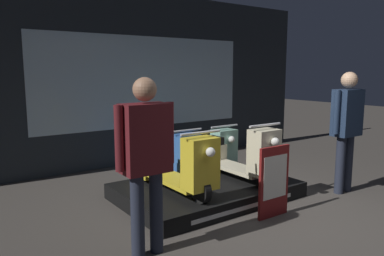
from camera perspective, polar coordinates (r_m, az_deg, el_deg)
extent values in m
plane|color=#423D38|center=(4.74, 15.50, -13.41)|extent=(30.00, 30.00, 0.00)
cube|color=#23282D|center=(7.25, -7.07, 7.39)|extent=(7.89, 0.08, 3.20)
cube|color=silver|center=(7.21, -6.90, 6.99)|extent=(4.34, 0.01, 1.70)
cube|color=black|center=(5.32, 2.18, -9.44)|extent=(2.36, 1.59, 0.21)
cube|color=silver|center=(4.75, 8.21, -11.91)|extent=(1.65, 0.01, 0.05)
cylinder|color=black|center=(4.49, 1.44, -9.52)|extent=(0.09, 0.30, 0.30)
cylinder|color=black|center=(5.44, -6.13, -6.29)|extent=(0.09, 0.30, 0.30)
cube|color=yellow|center=(4.95, -2.72, -7.88)|extent=(0.37, 1.10, 0.05)
cube|color=yellow|center=(4.41, 1.28, -5.45)|extent=(0.39, 0.27, 0.62)
cube|color=yellow|center=(5.40, -6.02, -5.54)|extent=(0.41, 0.31, 0.34)
cube|color=black|center=(5.34, -6.02, -3.16)|extent=(0.30, 0.28, 0.12)
cylinder|color=silver|center=(4.33, 1.36, -0.73)|extent=(0.56, 0.03, 0.03)
sphere|color=white|center=(4.23, 2.84, -3.68)|extent=(0.11, 0.11, 0.11)
cylinder|color=black|center=(5.17, 10.99, -7.21)|extent=(0.09, 0.30, 0.30)
cylinder|color=black|center=(6.02, 2.76, -4.79)|extent=(0.09, 0.30, 0.30)
cube|color=beige|center=(5.58, 6.55, -6.02)|extent=(0.37, 1.10, 0.05)
cube|color=beige|center=(5.10, 10.91, -3.65)|extent=(0.39, 0.27, 0.62)
cube|color=beige|center=(5.98, 2.90, -4.11)|extent=(0.41, 0.31, 0.34)
cube|color=black|center=(5.93, 2.96, -1.94)|extent=(0.30, 0.28, 0.12)
cylinder|color=silver|center=(5.03, 11.09, 0.44)|extent=(0.56, 0.03, 0.03)
sphere|color=white|center=(4.94, 12.56, -2.06)|extent=(0.11, 0.11, 0.11)
cylinder|color=black|center=(5.94, -0.72, -7.01)|extent=(0.09, 0.30, 0.30)
cylinder|color=black|center=(6.92, -6.35, -4.79)|extent=(0.09, 0.30, 0.30)
cube|color=#386BBC|center=(6.42, -3.76, -5.91)|extent=(0.37, 1.10, 0.05)
cube|color=#386BBC|center=(5.88, -0.85, -3.92)|extent=(0.39, 0.27, 0.62)
cube|color=#386BBC|center=(6.88, -6.27, -4.20)|extent=(0.41, 0.31, 0.34)
cube|color=black|center=(6.83, -6.27, -2.33)|extent=(0.30, 0.28, 0.12)
cylinder|color=silver|center=(5.80, -0.82, -0.37)|extent=(0.56, 0.03, 0.03)
sphere|color=white|center=(5.69, 0.23, -2.56)|extent=(0.11, 0.11, 0.11)
cylinder|color=black|center=(6.40, 4.99, -5.89)|extent=(0.09, 0.30, 0.30)
cylinder|color=black|center=(7.31, -1.06, -4.00)|extent=(0.09, 0.30, 0.30)
cube|color=#8EC6AD|center=(6.85, 1.75, -4.97)|extent=(0.37, 1.10, 0.05)
cube|color=#8EC6AD|center=(6.34, 4.89, -3.02)|extent=(0.39, 0.27, 0.62)
cube|color=#8EC6AD|center=(7.28, -0.97, -3.44)|extent=(0.41, 0.31, 0.34)
cube|color=black|center=(7.23, -0.94, -1.66)|extent=(0.30, 0.28, 0.12)
cylinder|color=silver|center=(6.27, 4.98, 0.28)|extent=(0.56, 0.03, 0.03)
sphere|color=white|center=(6.17, 6.06, -1.73)|extent=(0.11, 0.11, 0.11)
cylinder|color=#232838|center=(3.64, -8.30, -13.14)|extent=(0.13, 0.13, 0.82)
cylinder|color=#232838|center=(3.73, -5.47, -12.55)|extent=(0.13, 0.13, 0.82)
cube|color=#5B191E|center=(3.49, -7.09, -1.56)|extent=(0.45, 0.25, 0.65)
cylinder|color=#5B191E|center=(3.37, -11.06, -1.58)|extent=(0.08, 0.08, 0.60)
cylinder|color=#5B191E|center=(3.61, -3.40, -0.73)|extent=(0.08, 0.08, 0.60)
sphere|color=#A87A5B|center=(3.43, -7.23, 5.87)|extent=(0.22, 0.22, 0.22)
cylinder|color=#232838|center=(5.80, 21.63, -5.27)|extent=(0.13, 0.13, 0.84)
cylinder|color=#232838|center=(5.97, 22.67, -4.95)|extent=(0.13, 0.13, 0.84)
cube|color=#1E2D47|center=(5.76, 22.59, 2.17)|extent=(0.44, 0.25, 0.66)
cylinder|color=#1E2D47|center=(5.54, 21.17, 2.29)|extent=(0.08, 0.08, 0.61)
cylinder|color=#1E2D47|center=(5.98, 23.93, 2.56)|extent=(0.08, 0.08, 0.61)
sphere|color=tan|center=(5.73, 22.86, 6.76)|extent=(0.23, 0.23, 0.23)
cube|color=maroon|center=(4.65, 12.36, -8.02)|extent=(0.48, 0.04, 0.87)
cube|color=white|center=(4.62, 12.58, -7.30)|extent=(0.39, 0.01, 0.52)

